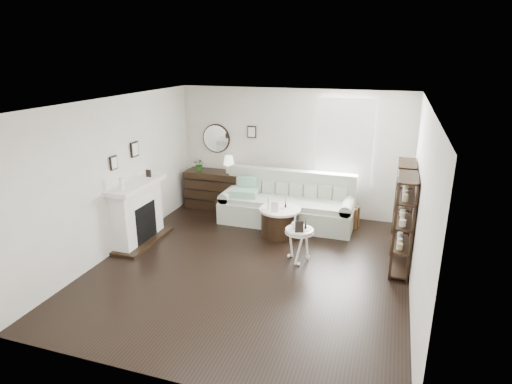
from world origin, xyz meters
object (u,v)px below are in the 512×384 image
(drum_table, at_px, (280,222))
(pedestal_table, at_px, (299,232))
(sofa, at_px, (287,206))
(dresser, at_px, (214,189))

(drum_table, xyz_separation_m, pedestal_table, (0.59, -0.94, 0.25))
(sofa, height_order, dresser, sofa)
(sofa, distance_m, dresser, 1.85)
(drum_table, distance_m, pedestal_table, 1.14)
(dresser, bearing_deg, pedestal_table, -39.65)
(drum_table, bearing_deg, sofa, 92.36)
(drum_table, bearing_deg, pedestal_table, -58.10)
(sofa, xyz_separation_m, drum_table, (0.03, -0.68, -0.07))
(sofa, distance_m, pedestal_table, 1.75)
(sofa, bearing_deg, pedestal_table, -69.31)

